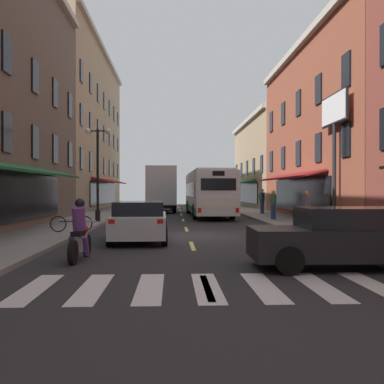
% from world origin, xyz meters
% --- Properties ---
extents(ground_plane, '(34.80, 80.00, 0.10)m').
position_xyz_m(ground_plane, '(0.00, 0.00, -0.05)').
color(ground_plane, '#28282B').
extents(lane_centre_dashes, '(0.14, 73.90, 0.01)m').
position_xyz_m(lane_centre_dashes, '(0.00, -0.25, 0.00)').
color(lane_centre_dashes, '#DBCC4C').
rests_on(lane_centre_dashes, ground).
extents(crosswalk_near, '(7.10, 2.80, 0.01)m').
position_xyz_m(crosswalk_near, '(0.00, -10.00, 0.00)').
color(crosswalk_near, silver).
rests_on(crosswalk_near, ground).
extents(sidewalk_left, '(3.00, 80.00, 0.14)m').
position_xyz_m(sidewalk_left, '(-5.90, 0.00, 0.07)').
color(sidewalk_left, gray).
rests_on(sidewalk_left, ground).
extents(sidewalk_right, '(3.00, 80.00, 0.14)m').
position_xyz_m(sidewalk_right, '(5.90, 0.00, 0.07)').
color(sidewalk_right, gray).
rests_on(sidewalk_right, ground).
extents(billboard_sign, '(0.40, 3.29, 6.33)m').
position_xyz_m(billboard_sign, '(7.05, 2.68, 5.03)').
color(billboard_sign, black).
rests_on(billboard_sign, sidewalk_right).
extents(transit_bus, '(2.82, 12.33, 3.19)m').
position_xyz_m(transit_bus, '(1.87, 13.62, 1.68)').
color(transit_bus, silver).
rests_on(transit_bus, ground).
extents(box_truck, '(2.70, 8.45, 3.75)m').
position_xyz_m(box_truck, '(-1.66, 20.12, 1.95)').
color(box_truck, '#B21E19').
rests_on(box_truck, ground).
extents(sedan_near, '(2.09, 4.61, 1.46)m').
position_xyz_m(sedan_near, '(-1.87, -2.01, 0.74)').
color(sedan_near, silver).
rests_on(sedan_near, ground).
extents(sedan_mid, '(4.51, 2.05, 1.46)m').
position_xyz_m(sedan_mid, '(3.51, -7.99, 0.74)').
color(sedan_mid, black).
rests_on(sedan_mid, ground).
extents(motorcycle_rider, '(0.62, 2.07, 1.66)m').
position_xyz_m(motorcycle_rider, '(-3.12, -6.55, 0.71)').
color(motorcycle_rider, black).
rests_on(motorcycle_rider, ground).
extents(bicycle_near, '(1.71, 0.48, 0.91)m').
position_xyz_m(bicycle_near, '(-4.85, 0.34, 0.50)').
color(bicycle_near, black).
rests_on(bicycle_near, sidewalk_left).
extents(pedestrian_near, '(0.48, 0.51, 1.82)m').
position_xyz_m(pedestrian_near, '(5.91, 14.45, 1.11)').
color(pedestrian_near, navy).
rests_on(pedestrian_near, sidewalk_right).
extents(pedestrian_mid, '(0.36, 0.36, 1.72)m').
position_xyz_m(pedestrian_mid, '(5.28, 7.90, 1.02)').
color(pedestrian_mid, navy).
rests_on(pedestrian_mid, sidewalk_right).
extents(pedestrian_far, '(0.36, 0.36, 1.69)m').
position_xyz_m(pedestrian_far, '(5.15, 0.84, 1.01)').
color(pedestrian_far, '#33663F').
rests_on(pedestrian_far, sidewalk_right).
extents(street_lamp_twin, '(1.42, 0.32, 5.15)m').
position_xyz_m(street_lamp_twin, '(-4.79, 6.64, 3.00)').
color(street_lamp_twin, black).
rests_on(street_lamp_twin, sidewalk_left).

